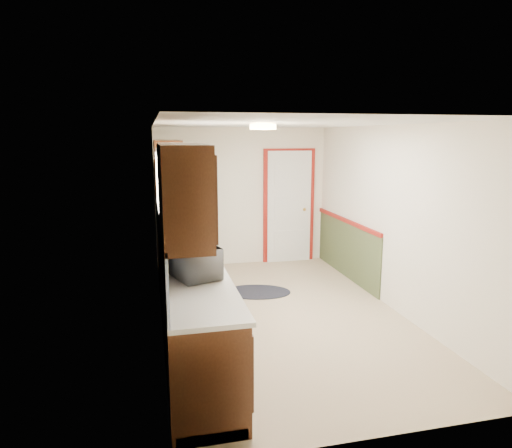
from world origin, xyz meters
TOP-DOWN VIEW (x-y plane):
  - room_shell at (0.00, 0.00)m, footprint 3.20×5.20m
  - kitchen_run at (-1.24, -0.29)m, footprint 0.63×4.00m
  - back_wall_trim at (0.99, 2.21)m, footprint 1.12×2.30m
  - ceiling_fixture at (-0.30, -0.20)m, footprint 0.30×0.30m
  - microwave at (-1.20, -1.10)m, footprint 0.47×0.63m
  - refrigerator at (-1.02, 2.05)m, footprint 0.79×0.79m
  - rug at (-0.11, 0.91)m, footprint 1.11×0.86m
  - cooktop at (-1.19, 0.75)m, footprint 0.52×0.62m

SIDE VIEW (x-z plane):
  - rug at x=-0.11m, z-range 0.00..0.01m
  - kitchen_run at x=-1.24m, z-range -0.29..1.91m
  - back_wall_trim at x=0.99m, z-range -0.15..1.93m
  - refrigerator at x=-1.02m, z-range 0.00..1.90m
  - cooktop at x=-1.19m, z-range 0.94..0.96m
  - microwave at x=-1.20m, z-range 0.94..1.32m
  - room_shell at x=0.00m, z-range -0.06..2.46m
  - ceiling_fixture at x=-0.30m, z-range 2.33..2.39m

